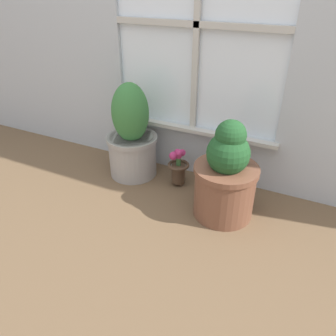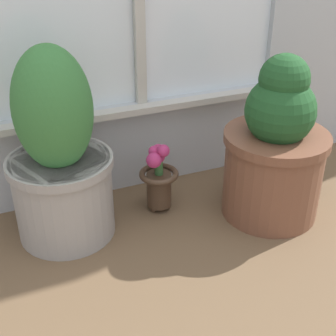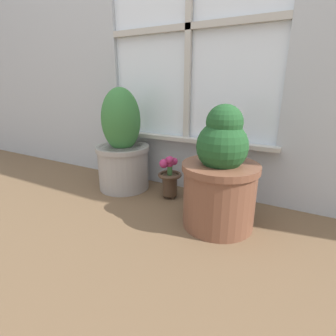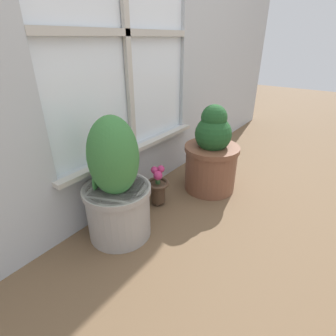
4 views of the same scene
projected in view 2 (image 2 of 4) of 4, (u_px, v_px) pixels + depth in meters
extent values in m
plane|color=brown|center=(201.00, 262.00, 1.47)|extent=(10.00, 10.00, 0.00)
cube|color=#B2B7BC|center=(142.00, 142.00, 1.82)|extent=(1.07, 0.05, 0.34)
cube|color=#BCB7AD|center=(144.00, 108.00, 1.71)|extent=(1.13, 0.06, 0.02)
cylinder|color=#9E9993|center=(64.00, 196.00, 1.54)|extent=(0.32, 0.32, 0.28)
cylinder|color=#9E9993|center=(60.00, 162.00, 1.48)|extent=(0.34, 0.34, 0.03)
cylinder|color=#38281E|center=(59.00, 159.00, 1.47)|extent=(0.30, 0.30, 0.01)
ellipsoid|color=#387538|center=(53.00, 109.00, 1.39)|extent=(0.24, 0.24, 0.39)
ellipsoid|color=#387538|center=(42.00, 123.00, 1.49)|extent=(0.18, 0.08, 0.23)
cylinder|color=brown|center=(272.00, 174.00, 1.64)|extent=(0.34, 0.34, 0.31)
cylinder|color=brown|center=(277.00, 138.00, 1.57)|extent=(0.36, 0.36, 0.03)
cylinder|color=#38281E|center=(277.00, 135.00, 1.57)|extent=(0.31, 0.31, 0.01)
sphere|color=#1E4C23|center=(280.00, 111.00, 1.52)|extent=(0.23, 0.23, 0.23)
sphere|color=#1E4C23|center=(284.00, 79.00, 1.47)|extent=(0.16, 0.16, 0.16)
ellipsoid|color=#1E4C23|center=(301.00, 114.00, 1.53)|extent=(0.08, 0.13, 0.17)
sphere|color=#473323|center=(156.00, 201.00, 1.76)|extent=(0.02, 0.02, 0.02)
sphere|color=#473323|center=(154.00, 210.00, 1.71)|extent=(0.02, 0.02, 0.02)
sphere|color=#473323|center=(168.00, 206.00, 1.72)|extent=(0.02, 0.02, 0.02)
cylinder|color=#473323|center=(159.00, 189.00, 1.69)|extent=(0.09, 0.09, 0.13)
torus|color=#473323|center=(159.00, 174.00, 1.66)|extent=(0.14, 0.14, 0.02)
cylinder|color=#386633|center=(159.00, 165.00, 1.64)|extent=(0.03, 0.03, 0.07)
sphere|color=#B22D66|center=(159.00, 157.00, 1.63)|extent=(0.04, 0.04, 0.04)
sphere|color=#B22D66|center=(157.00, 150.00, 1.65)|extent=(0.05, 0.05, 0.05)
sphere|color=#B22D66|center=(154.00, 152.00, 1.62)|extent=(0.04, 0.04, 0.04)
sphere|color=#B22D66|center=(154.00, 160.00, 1.60)|extent=(0.05, 0.05, 0.05)
sphere|color=#B22D66|center=(163.00, 151.00, 1.60)|extent=(0.04, 0.04, 0.04)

